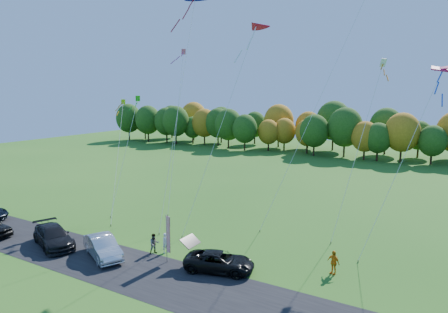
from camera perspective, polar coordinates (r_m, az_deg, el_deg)
The scene contains 18 objects.
ground at distance 32.29m, azimuth -5.57°, elevation -13.87°, with size 160.00×160.00×0.00m, color #245B18.
asphalt_strip at distance 29.44m, azimuth -10.33°, elevation -16.36°, with size 90.00×6.00×0.01m, color black.
tree_line at distance 81.85m, azimuth 17.65°, elevation -0.07°, with size 116.00×12.00×10.00m, color #1E4711, non-canonical shape.
black_suv at distance 29.38m, azimuth -0.67°, elevation -14.78°, with size 2.31×5.00×1.39m, color black.
silver_sedan at distance 32.92m, azimuth -16.94°, elevation -12.24°, with size 1.74×4.98×1.64m, color silver.
dark_truck_a at distance 36.52m, azimuth -23.19°, elevation -10.44°, with size 2.29×5.64×1.64m, color black.
person_tailgate_a at distance 32.65m, azimuth -8.32°, elevation -12.13°, with size 0.59×0.39×1.61m, color white.
person_tailgate_b at distance 32.67m, azimuth -9.94°, elevation -12.17°, with size 0.78×0.61×1.60m, color gray.
person_east at distance 29.87m, azimuth 15.36°, elevation -14.37°, with size 1.00×0.42×1.71m, color orange.
feather_flag at distance 30.34m, azimuth -8.03°, elevation -10.89°, with size 0.48×0.19×3.71m.
kite_delta_blue at distance 38.78m, azimuth -6.41°, elevation 8.15°, with size 3.34×10.01×23.95m.
kite_parafoil_orange at distance 39.77m, azimuth 13.86°, elevation 8.82°, with size 8.32×13.40×25.44m.
kite_delta_red at distance 36.48m, azimuth -0.29°, elevation 4.89°, with size 4.14×9.68×20.36m.
kite_parafoil_rainbow at distance 33.50m, azimuth 24.10°, elevation -0.64°, with size 5.99×7.58×15.03m.
kite_diamond_yellow at distance 42.75m, azimuth -14.97°, elevation -0.21°, with size 5.49×7.85×12.10m.
kite_diamond_green at distance 42.90m, azimuth -13.89°, elevation 0.83°, with size 1.03×5.37×12.54m.
kite_diamond_white at distance 36.70m, azimuth 18.63°, elevation 1.10°, with size 2.78×7.69×15.95m.
kite_diamond_pink at distance 44.00m, azimuth -6.85°, elevation 4.06°, with size 3.76×8.13×17.86m.
Camera 1 is at (17.59, -23.93, 12.66)m, focal length 32.00 mm.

